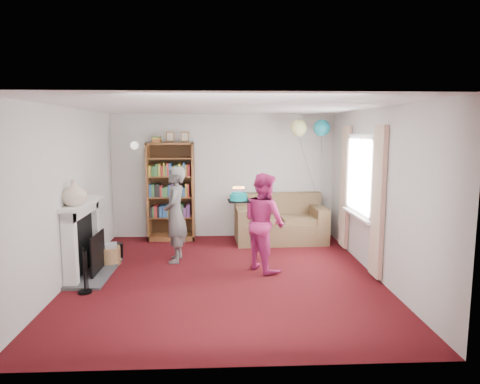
{
  "coord_description": "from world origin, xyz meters",
  "views": [
    {
      "loc": [
        -0.07,
        -6.18,
        2.17
      ],
      "look_at": [
        0.25,
        0.6,
        1.19
      ],
      "focal_mm": 32.0,
      "sensor_mm": 36.0,
      "label": 1
    }
  ],
  "objects_px": {
    "person_striped": "(175,215)",
    "birthday_cake": "(239,197)",
    "sofa": "(280,223)",
    "bookcase": "(171,192)",
    "person_magenta": "(264,222)"
  },
  "relations": [
    {
      "from": "person_striped",
      "to": "birthday_cake",
      "type": "bearing_deg",
      "value": 61.86
    },
    {
      "from": "bookcase",
      "to": "person_striped",
      "type": "bearing_deg",
      "value": -81.33
    },
    {
      "from": "person_striped",
      "to": "person_magenta",
      "type": "relative_size",
      "value": 1.04
    },
    {
      "from": "sofa",
      "to": "person_magenta",
      "type": "xyz_separation_m",
      "value": [
        -0.5,
        -1.77,
        0.42
      ]
    },
    {
      "from": "sofa",
      "to": "birthday_cake",
      "type": "bearing_deg",
      "value": -118.67
    },
    {
      "from": "bookcase",
      "to": "sofa",
      "type": "distance_m",
      "value": 2.25
    },
    {
      "from": "sofa",
      "to": "person_magenta",
      "type": "bearing_deg",
      "value": -108.34
    },
    {
      "from": "person_striped",
      "to": "person_magenta",
      "type": "xyz_separation_m",
      "value": [
        1.42,
        -0.5,
        -0.03
      ]
    },
    {
      "from": "person_striped",
      "to": "birthday_cake",
      "type": "relative_size",
      "value": 4.97
    },
    {
      "from": "bookcase",
      "to": "person_magenta",
      "type": "xyz_separation_m",
      "value": [
        1.65,
        -2.0,
        -0.18
      ]
    },
    {
      "from": "bookcase",
      "to": "person_magenta",
      "type": "distance_m",
      "value": 2.6
    },
    {
      "from": "person_magenta",
      "to": "bookcase",
      "type": "bearing_deg",
      "value": 9.33
    },
    {
      "from": "bookcase",
      "to": "person_striped",
      "type": "distance_m",
      "value": 1.53
    },
    {
      "from": "sofa",
      "to": "person_striped",
      "type": "distance_m",
      "value": 2.35
    },
    {
      "from": "sofa",
      "to": "person_magenta",
      "type": "relative_size",
      "value": 1.14
    }
  ]
}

